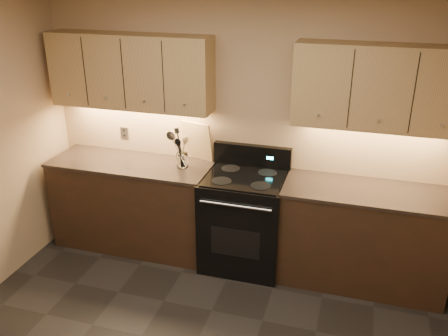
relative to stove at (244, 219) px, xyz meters
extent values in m
cube|color=tan|center=(-0.08, 0.32, 0.82)|extent=(4.00, 0.04, 2.60)
cube|color=black|center=(-1.18, 0.02, -0.03)|extent=(1.60, 0.60, 0.90)
cube|color=#3B2E25|center=(-1.18, 0.02, 0.44)|extent=(1.62, 0.62, 0.03)
cube|color=black|center=(1.10, 0.02, -0.03)|extent=(1.44, 0.60, 0.90)
cube|color=#3B2E25|center=(1.10, 0.02, 0.44)|extent=(1.46, 0.62, 0.03)
cube|color=black|center=(0.00, -0.01, -0.02)|extent=(0.76, 0.65, 0.92)
cube|color=black|center=(0.00, -0.01, 0.45)|extent=(0.70, 0.60, 0.01)
cube|color=black|center=(0.00, 0.28, 0.55)|extent=(0.76, 0.07, 0.22)
cube|color=#19E5F2|center=(0.18, 0.24, 0.56)|extent=(0.06, 0.00, 0.03)
cylinder|color=silver|center=(0.00, -0.35, 0.32)|extent=(0.65, 0.02, 0.02)
cube|color=black|center=(0.00, -0.33, -0.07)|extent=(0.46, 0.00, 0.28)
cylinder|color=black|center=(-0.18, -0.16, 0.45)|extent=(0.18, 0.18, 0.00)
cylinder|color=black|center=(0.18, -0.16, 0.45)|extent=(0.18, 0.18, 0.00)
cylinder|color=black|center=(-0.18, 0.14, 0.45)|extent=(0.18, 0.18, 0.00)
cylinder|color=black|center=(0.18, 0.14, 0.45)|extent=(0.18, 0.18, 0.00)
cube|color=tan|center=(-1.18, 0.17, 1.32)|extent=(1.60, 0.30, 0.70)
cube|color=tan|center=(1.10, 0.17, 1.32)|extent=(1.44, 0.30, 0.70)
cube|color=#B2B5BA|center=(-1.38, 0.31, 0.64)|extent=(0.08, 0.01, 0.12)
cylinder|color=white|center=(-0.64, 0.06, 0.52)|extent=(0.15, 0.15, 0.14)
cylinder|color=white|center=(-0.64, 0.06, 0.46)|extent=(0.11, 0.11, 0.02)
cube|color=tan|center=(-0.56, 0.28, 0.65)|extent=(0.33, 0.16, 0.40)
camera|label=1|loc=(0.94, -3.88, 2.24)|focal=38.00mm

